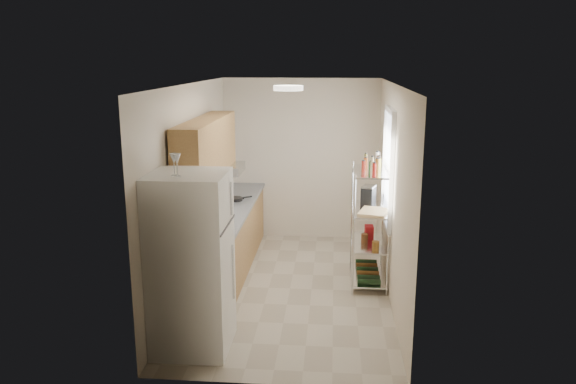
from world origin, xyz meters
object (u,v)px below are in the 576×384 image
Objects in this scene: refrigerator at (191,263)px; espresso_machine at (368,196)px; frying_pan_large at (225,199)px; cutting_board at (374,212)px; rice_cooker at (222,205)px.

espresso_machine is at bearing 47.21° from refrigerator.
cutting_board reaches higher than frying_pan_large.
frying_pan_large is (-0.15, 2.54, 0.01)m from refrigerator.
refrigerator reaches higher than cutting_board.
cutting_board is at bearing -35.07° from frying_pan_large.
cutting_board is (1.91, 1.65, 0.11)m from refrigerator.
rice_cooker is 0.61× the size of cutting_board.
rice_cooker is at bearing -158.12° from espresso_machine.
frying_pan_large is at bearing 93.40° from refrigerator.
cutting_board is (1.97, -0.23, 0.02)m from rice_cooker.
refrigerator is 2.75m from espresso_machine.
refrigerator is 1.88m from rice_cooker.
espresso_machine is at bearing -26.49° from frying_pan_large.
espresso_machine is (1.86, 2.01, 0.23)m from refrigerator.
frying_pan_large is (-0.09, 0.66, -0.08)m from rice_cooker.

